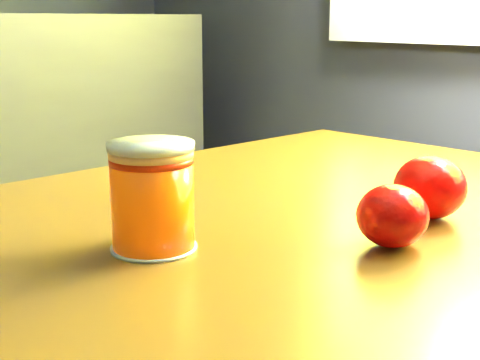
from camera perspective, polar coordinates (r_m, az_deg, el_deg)
table at (r=0.68m, az=3.01°, el=-10.66°), size 1.02×0.79×0.70m
juice_glass at (r=0.56m, az=-7.48°, el=-1.45°), size 0.07×0.07×0.09m
orange_front at (r=0.58m, az=12.88°, el=-3.00°), size 0.07×0.07×0.05m
orange_back at (r=0.67m, az=15.90°, el=-0.60°), size 0.09×0.09×0.06m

